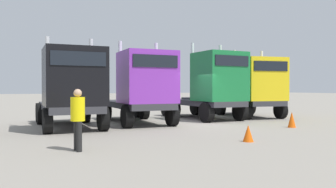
{
  "coord_description": "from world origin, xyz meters",
  "views": [
    {
      "loc": [
        -8.93,
        -14.39,
        1.79
      ],
      "look_at": [
        -0.16,
        2.41,
        1.47
      ],
      "focal_mm": 36.97,
      "sensor_mm": 36.0,
      "label": 1
    }
  ],
  "objects_px": {
    "semi_truck_yellow": "(254,87)",
    "traffic_cone_mid": "(292,120)",
    "semi_truck_green": "(213,86)",
    "visitor_in_hivis": "(78,115)",
    "traffic_cone_near": "(248,133)",
    "semi_truck_purple": "(142,88)",
    "semi_truck_black": "(72,88)"
  },
  "relations": [
    {
      "from": "semi_truck_green",
      "to": "semi_truck_black",
      "type": "bearing_deg",
      "value": -83.33
    },
    {
      "from": "semi_truck_purple",
      "to": "visitor_in_hivis",
      "type": "height_order",
      "value": "semi_truck_purple"
    },
    {
      "from": "semi_truck_purple",
      "to": "traffic_cone_near",
      "type": "xyz_separation_m",
      "value": [
        1.02,
        -6.62,
        -1.52
      ]
    },
    {
      "from": "traffic_cone_near",
      "to": "semi_truck_yellow",
      "type": "bearing_deg",
      "value": 47.29
    },
    {
      "from": "semi_truck_yellow",
      "to": "traffic_cone_mid",
      "type": "relative_size",
      "value": 8.71
    },
    {
      "from": "semi_truck_yellow",
      "to": "traffic_cone_near",
      "type": "xyz_separation_m",
      "value": [
        -6.62,
        -7.17,
        -1.58
      ]
    },
    {
      "from": "semi_truck_black",
      "to": "visitor_in_hivis",
      "type": "xyz_separation_m",
      "value": [
        -0.97,
        -5.34,
        -0.76
      ]
    },
    {
      "from": "traffic_cone_near",
      "to": "traffic_cone_mid",
      "type": "xyz_separation_m",
      "value": [
        4.54,
        2.33,
        0.08
      ]
    },
    {
      "from": "semi_truck_black",
      "to": "traffic_cone_mid",
      "type": "bearing_deg",
      "value": 70.25
    },
    {
      "from": "semi_truck_green",
      "to": "visitor_in_hivis",
      "type": "relative_size",
      "value": 3.39
    },
    {
      "from": "semi_truck_black",
      "to": "semi_truck_purple",
      "type": "xyz_separation_m",
      "value": [
        3.46,
        0.37,
        0.02
      ]
    },
    {
      "from": "semi_truck_yellow",
      "to": "semi_truck_black",
      "type": "bearing_deg",
      "value": -73.25
    },
    {
      "from": "semi_truck_purple",
      "to": "semi_truck_yellow",
      "type": "relative_size",
      "value": 1.04
    },
    {
      "from": "traffic_cone_near",
      "to": "semi_truck_green",
      "type": "bearing_deg",
      "value": 63.69
    },
    {
      "from": "traffic_cone_near",
      "to": "traffic_cone_mid",
      "type": "relative_size",
      "value": 0.78
    },
    {
      "from": "semi_truck_black",
      "to": "traffic_cone_mid",
      "type": "relative_size",
      "value": 8.9
    },
    {
      "from": "semi_truck_yellow",
      "to": "visitor_in_hivis",
      "type": "height_order",
      "value": "semi_truck_yellow"
    },
    {
      "from": "semi_truck_black",
      "to": "semi_truck_purple",
      "type": "bearing_deg",
      "value": 99.86
    },
    {
      "from": "traffic_cone_near",
      "to": "traffic_cone_mid",
      "type": "height_order",
      "value": "traffic_cone_mid"
    },
    {
      "from": "semi_truck_purple",
      "to": "semi_truck_yellow",
      "type": "height_order",
      "value": "semi_truck_yellow"
    },
    {
      "from": "semi_truck_green",
      "to": "visitor_in_hivis",
      "type": "distance_m",
      "value": 10.88
    },
    {
      "from": "semi_truck_green",
      "to": "visitor_in_hivis",
      "type": "xyz_separation_m",
      "value": [
        -8.94,
        -6.15,
        -0.9
      ]
    },
    {
      "from": "semi_truck_purple",
      "to": "semi_truck_black",
      "type": "bearing_deg",
      "value": -79.44
    },
    {
      "from": "semi_truck_purple",
      "to": "visitor_in_hivis",
      "type": "bearing_deg",
      "value": -33.31
    },
    {
      "from": "semi_truck_green",
      "to": "semi_truck_yellow",
      "type": "distance_m",
      "value": 3.13
    },
    {
      "from": "visitor_in_hivis",
      "to": "traffic_cone_mid",
      "type": "bearing_deg",
      "value": -173.77
    },
    {
      "from": "traffic_cone_near",
      "to": "visitor_in_hivis",
      "type": "bearing_deg",
      "value": 170.5
    },
    {
      "from": "semi_truck_yellow",
      "to": "traffic_cone_mid",
      "type": "bearing_deg",
      "value": -11.18
    },
    {
      "from": "semi_truck_purple",
      "to": "traffic_cone_near",
      "type": "relative_size",
      "value": 11.61
    },
    {
      "from": "semi_truck_black",
      "to": "visitor_in_hivis",
      "type": "bearing_deg",
      "value": -6.48
    },
    {
      "from": "visitor_in_hivis",
      "to": "traffic_cone_near",
      "type": "height_order",
      "value": "visitor_in_hivis"
    },
    {
      "from": "semi_truck_green",
      "to": "traffic_cone_near",
      "type": "relative_size",
      "value": 10.65
    }
  ]
}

